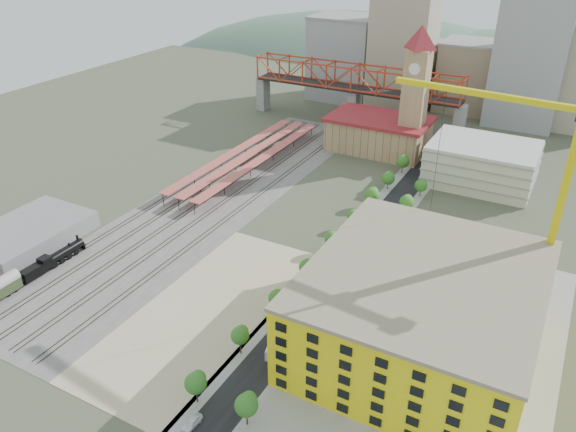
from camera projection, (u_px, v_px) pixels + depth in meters
The scene contains 32 objects.
ground at pixel (288, 251), 152.26m from camera, with size 400.00×400.00×0.00m, color #474C38.
ballast_strip at pixel (216, 198), 180.88m from camera, with size 36.00×165.00×0.06m, color #605E59.
dirt_lot at pixel (208, 310), 129.57m from camera, with size 28.00×67.00×0.06m, color tan.
street_asphalt at pixel (364, 241), 157.14m from camera, with size 12.00×170.00×0.06m, color black.
sidewalk_west at pixel (346, 236), 159.45m from camera, with size 3.00×170.00×0.04m, color gray.
sidewalk_east at pixel (382, 246), 154.84m from camera, with size 3.00×170.00×0.04m, color gray.
construction_pad at pixel (431, 350), 117.91m from camera, with size 50.00×90.00×0.06m, color gray.
rail_tracks at pixel (211, 196), 181.58m from camera, with size 26.56×160.00×0.18m.
platform_canopies at pixel (248, 155), 202.35m from camera, with size 16.00×80.00×4.12m.
station_hall at pixel (379, 133), 214.59m from camera, with size 38.00×24.00×13.10m.
clock_tower at pixel (416, 82), 197.11m from camera, with size 12.00×12.00×52.00m.
parking_garage at pixel (482, 163), 187.96m from camera, with size 34.00×26.00×14.00m, color silver.
truss_bridge at pixel (355, 81), 234.96m from camera, with size 94.00×9.60×25.60m.
construction_building at pixel (422, 310), 114.71m from camera, with size 44.60×50.60×18.80m.
warehouse at pixel (28, 234), 155.56m from camera, with size 22.00×32.00×5.00m, color gray.
street_trees at pixel (350, 258), 149.42m from camera, with size 15.40×124.40×8.00m.
skyline at pixel (456, 62), 248.32m from camera, with size 133.00×46.00×60.00m.
distant_hills at pixel (534, 188), 372.14m from camera, with size 647.00×264.00×227.00m.
locomotive at pixel (55, 259), 145.53m from camera, with size 2.68×20.70×5.18m.
tower_crane at pixel (549, 171), 114.33m from camera, with size 52.45×7.78×56.15m.
site_trailer_a at pixel (275, 344), 117.87m from camera, with size 2.31×8.80×2.41m, color silver.
site_trailer_b at pixel (295, 319), 124.75m from camera, with size 2.49×9.47×2.59m, color silver.
site_trailer_c at pixel (319, 291), 134.21m from camera, with size 2.51×9.53×2.61m, color silver.
site_trailer_d at pixel (340, 266), 143.76m from camera, with size 2.45×9.32×2.55m, color silver.
car_0 at pixel (192, 423), 100.05m from camera, with size 1.85×4.59×1.56m, color white.
car_1 at pixel (283, 317), 126.17m from camera, with size 1.62×4.64×1.53m, color #AAABAF.
car_2 at pixel (327, 267), 144.41m from camera, with size 2.26×4.90×1.36m, color black.
car_3 at pixel (353, 238), 157.37m from camera, with size 1.85×4.55×1.32m, color navy.
car_4 at pixel (311, 321), 125.27m from camera, with size 1.72×4.27×1.45m, color silver.
car_5 at pixel (315, 316), 126.68m from camera, with size 1.47×4.22×1.39m, color #A6A7AC.
car_6 at pixel (381, 233), 159.71m from camera, with size 2.19×4.75×1.32m, color black.
car_7 at pixel (403, 204), 175.06m from camera, with size 2.22×5.47×1.59m, color navy.
Camera 1 is at (61.67, -113.72, 80.88)m, focal length 35.00 mm.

